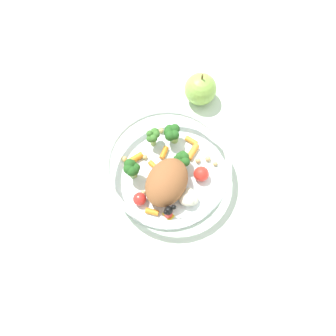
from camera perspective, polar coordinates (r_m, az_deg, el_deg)
name	(u,v)px	position (r m, az deg, el deg)	size (l,w,h in m)	color
ground_plane	(174,170)	(0.65, 1.02, -0.29)	(2.40, 2.40, 0.00)	silver
food_container	(168,171)	(0.61, -0.05, -0.52)	(0.23, 0.23, 0.07)	white
loose_apple	(200,89)	(0.71, 5.51, 13.14)	(0.07, 0.07, 0.08)	#8CB74C
folded_napkin	(183,291)	(0.60, 2.53, -20.13)	(0.13, 0.13, 0.01)	silver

